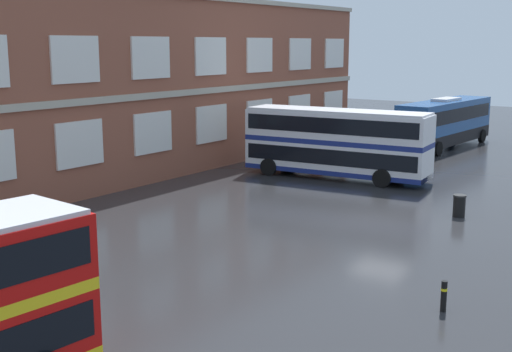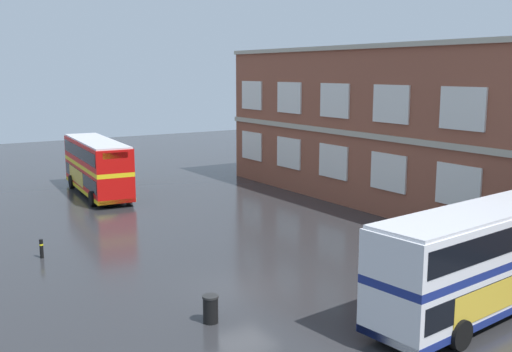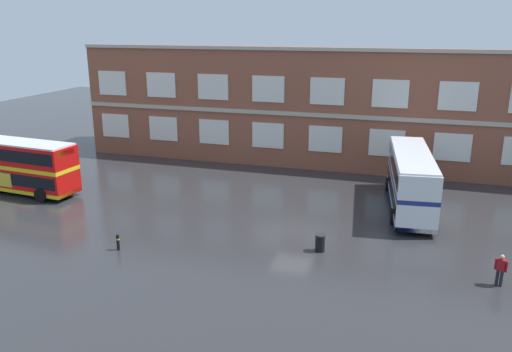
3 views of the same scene
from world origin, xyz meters
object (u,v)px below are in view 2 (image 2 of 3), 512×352
double_decker_near (97,166)px  double_decker_middle (483,258)px  station_litter_bin (211,309)px  safety_bollard_west (41,248)px

double_decker_near → double_decker_middle: size_ratio=1.00×
double_decker_near → station_litter_bin: double_decker_near is taller
station_litter_bin → safety_bollard_west: 11.73m
double_decker_middle → safety_bollard_west: double_decker_middle is taller
double_decker_near → station_litter_bin: 25.33m
double_decker_middle → station_litter_bin: size_ratio=10.88×
safety_bollard_west → double_decker_middle: bearing=37.8°
double_decker_near → safety_bollard_west: size_ratio=11.77×
station_litter_bin → double_decker_near: bearing=171.0°
double_decker_middle → safety_bollard_west: bearing=-142.2°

